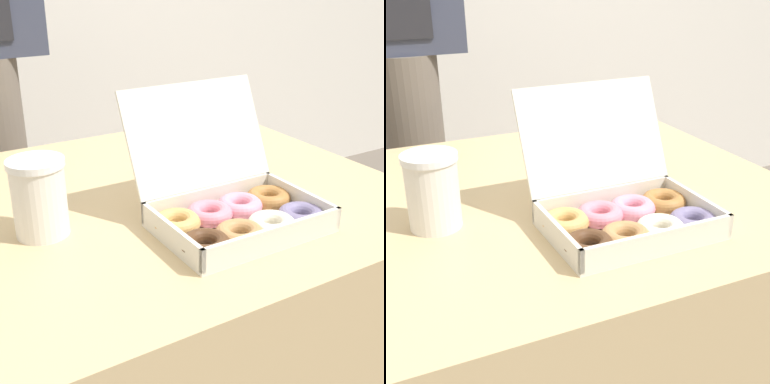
{
  "view_description": "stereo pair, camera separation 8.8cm",
  "coord_description": "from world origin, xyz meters",
  "views": [
    {
      "loc": [
        -0.45,
        -0.92,
        1.21
      ],
      "look_at": [
        -0.03,
        -0.23,
        0.86
      ],
      "focal_mm": 50.0,
      "sensor_mm": 36.0,
      "label": 1
    },
    {
      "loc": [
        -0.37,
        -0.96,
        1.21
      ],
      "look_at": [
        -0.03,
        -0.23,
        0.86
      ],
      "focal_mm": 50.0,
      "sensor_mm": 36.0,
      "label": 2
    }
  ],
  "objects": [
    {
      "name": "coffee_cup",
      "position": [
        -0.24,
        -0.06,
        0.83
      ],
      "size": [
        0.1,
        0.1,
        0.14
      ],
      "color": "silver",
      "rests_on": "table"
    },
    {
      "name": "person_customer",
      "position": [
        -0.16,
        0.73,
        1.03
      ],
      "size": [
        0.35,
        0.22,
        1.8
      ],
      "color": "#665B51",
      "rests_on": "ground_plane"
    },
    {
      "name": "table",
      "position": [
        0.0,
        0.0,
        0.38
      ],
      "size": [
        1.04,
        0.87,
        0.76
      ],
      "color": "tan",
      "rests_on": "ground_plane"
    },
    {
      "name": "donut_box",
      "position": [
        0.07,
        -0.21,
        0.8
      ],
      "size": [
        0.33,
        0.3,
        0.23
      ],
      "color": "silver",
      "rests_on": "table"
    }
  ]
}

